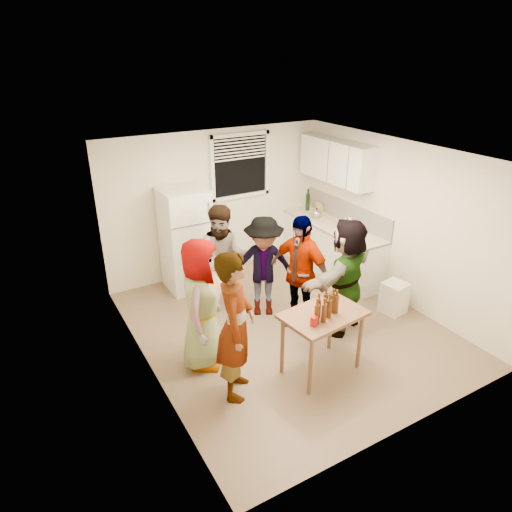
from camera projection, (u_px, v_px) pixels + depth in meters
room at (286, 327)px, 6.63m from camera, size 4.00×4.50×2.50m
window at (240, 166)px, 7.81m from camera, size 1.12×0.10×1.06m
refrigerator at (186, 240)px, 7.42m from camera, size 0.70×0.70×1.70m
counter_lower at (331, 249)px, 8.13m from camera, size 0.60×2.20×0.86m
countertop at (333, 225)px, 7.94m from camera, size 0.64×2.22×0.04m
backsplash at (347, 212)px, 7.99m from camera, size 0.03×2.20×0.36m
upper_cabinets at (336, 161)px, 7.71m from camera, size 0.34×1.60×0.70m
kettle at (316, 218)px, 8.24m from camera, size 0.25×0.21×0.19m
paper_towel at (347, 232)px, 7.61m from camera, size 0.11×0.11×0.24m
wine_bottle at (307, 210)px, 8.61m from camera, size 0.08×0.08×0.31m
beer_bottle_counter at (346, 234)px, 7.53m from camera, size 0.06×0.06×0.21m
blue_cup at (347, 237)px, 7.38m from camera, size 0.10×0.10×0.13m
picture_frame at (319, 207)px, 8.54m from camera, size 0.02×0.19×0.16m
trash_bin at (394, 297)px, 6.91m from camera, size 0.38×0.38×0.49m
serving_table at (319, 369)px, 5.76m from camera, size 1.05×0.77×0.83m
beer_bottle_table at (318, 317)px, 5.34m from camera, size 0.06×0.06×0.24m
red_cup at (314, 325)px, 5.18m from camera, size 0.09×0.09×0.11m
guest_grey at (205, 361)px, 5.91m from camera, size 1.86×1.70×0.54m
guest_stripe at (237, 390)px, 5.41m from camera, size 1.86×1.54×0.43m
guest_back_left at (226, 311)px, 7.03m from camera, size 1.39×1.88×0.64m
guest_back_right at (263, 312)px, 7.00m from camera, size 1.59×1.83×0.58m
guest_black at (297, 323)px, 6.71m from camera, size 1.92×1.49×0.41m
guest_orange at (341, 328)px, 6.61m from camera, size 2.05×2.12×0.50m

